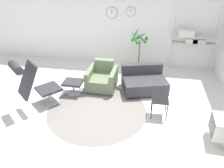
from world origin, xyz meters
The scene contains 11 objects.
ground_plane centered at (0.00, 0.00, 0.00)m, with size 12.00×12.00×0.00m, color silver.
wall_back centered at (0.00, 2.72, 1.40)m, with size 12.00×0.09×2.80m.
round_rug centered at (-0.29, -0.29, 0.00)m, with size 2.41×2.41×0.01m.
lounge_chair centered at (-1.79, -0.38, 0.72)m, with size 1.05×1.09×1.26m.
ottoman centered at (-1.11, 0.39, 0.28)m, with size 0.51×0.43×0.37m.
armchair_red centered at (-0.40, 0.84, 0.28)m, with size 0.81×0.85×0.75m.
couch_low centered at (0.77, 0.92, 0.24)m, with size 1.36×1.17×0.66m.
side_table centered at (1.17, -0.22, 0.39)m, with size 0.38×0.38×0.45m.
crt_television centered at (2.41, -0.86, 0.30)m, with size 0.52×0.54×0.54m.
potted_plant centered at (0.53, 2.14, 0.72)m, with size 0.61×0.63×1.41m.
shelf_unit centered at (2.11, 2.37, 1.10)m, with size 1.32×0.28×1.72m.
Camera 1 is at (0.79, -4.47, 3.18)m, focal length 35.00 mm.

